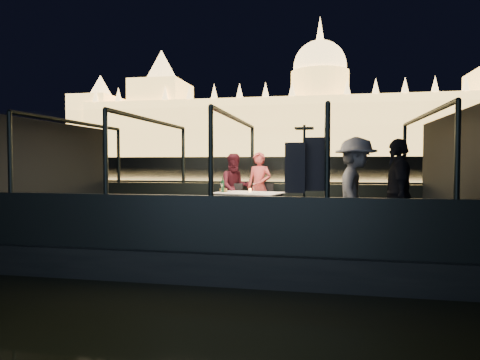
% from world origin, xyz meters
% --- Properties ---
extents(river_water, '(500.00, 500.00, 0.00)m').
position_xyz_m(river_water, '(0.00, 80.00, 0.00)').
color(river_water, black).
rests_on(river_water, ground).
extents(boat_hull, '(8.60, 4.40, 1.00)m').
position_xyz_m(boat_hull, '(0.00, 0.00, 0.00)').
color(boat_hull, black).
rests_on(boat_hull, river_water).
extents(boat_deck, '(8.00, 4.00, 0.04)m').
position_xyz_m(boat_deck, '(0.00, 0.00, 0.48)').
color(boat_deck, black).
rests_on(boat_deck, boat_hull).
extents(gunwale_port, '(8.00, 0.08, 0.90)m').
position_xyz_m(gunwale_port, '(0.00, 2.00, 0.95)').
color(gunwale_port, black).
rests_on(gunwale_port, boat_deck).
extents(gunwale_starboard, '(8.00, 0.08, 0.90)m').
position_xyz_m(gunwale_starboard, '(0.00, -2.00, 0.95)').
color(gunwale_starboard, black).
rests_on(gunwale_starboard, boat_deck).
extents(cabin_glass_port, '(8.00, 0.02, 1.40)m').
position_xyz_m(cabin_glass_port, '(0.00, 2.00, 2.10)').
color(cabin_glass_port, '#99B2B2').
rests_on(cabin_glass_port, gunwale_port).
extents(cabin_glass_starboard, '(8.00, 0.02, 1.40)m').
position_xyz_m(cabin_glass_starboard, '(0.00, -2.00, 2.10)').
color(cabin_glass_starboard, '#99B2B2').
rests_on(cabin_glass_starboard, gunwale_starboard).
extents(cabin_roof_glass, '(8.00, 4.00, 0.02)m').
position_xyz_m(cabin_roof_glass, '(0.00, 0.00, 2.80)').
color(cabin_roof_glass, '#99B2B2').
rests_on(cabin_roof_glass, boat_deck).
extents(end_wall_fore, '(0.02, 4.00, 2.30)m').
position_xyz_m(end_wall_fore, '(-4.00, 0.00, 1.65)').
color(end_wall_fore, black).
rests_on(end_wall_fore, boat_deck).
extents(end_wall_aft, '(0.02, 4.00, 2.30)m').
position_xyz_m(end_wall_aft, '(4.00, 0.00, 1.65)').
color(end_wall_aft, black).
rests_on(end_wall_aft, boat_deck).
extents(canopy_ribs, '(8.00, 4.00, 2.30)m').
position_xyz_m(canopy_ribs, '(0.00, 0.00, 1.65)').
color(canopy_ribs, black).
rests_on(canopy_ribs, boat_deck).
extents(embankment, '(400.00, 140.00, 6.00)m').
position_xyz_m(embankment, '(0.00, 210.00, 1.00)').
color(embankment, '#423D33').
rests_on(embankment, ground).
extents(parliament_building, '(220.00, 32.00, 60.00)m').
position_xyz_m(parliament_building, '(0.00, 175.00, 29.00)').
color(parliament_building, '#F2D18C').
rests_on(parliament_building, embankment).
extents(dining_table_central, '(1.68, 1.40, 0.77)m').
position_xyz_m(dining_table_central, '(0.15, 0.71, 0.89)').
color(dining_table_central, silver).
rests_on(dining_table_central, boat_deck).
extents(chair_port_left, '(0.46, 0.46, 0.91)m').
position_xyz_m(chair_port_left, '(-0.37, 1.38, 0.95)').
color(chair_port_left, black).
rests_on(chair_port_left, boat_deck).
extents(chair_port_right, '(0.46, 0.46, 0.91)m').
position_xyz_m(chair_port_right, '(0.36, 1.46, 0.95)').
color(chair_port_right, black).
rests_on(chair_port_right, boat_deck).
extents(coat_stand, '(0.58, 0.48, 2.01)m').
position_xyz_m(coat_stand, '(1.44, -1.75, 1.40)').
color(coat_stand, black).
rests_on(coat_stand, boat_deck).
extents(person_woman_coral, '(0.68, 0.54, 1.67)m').
position_xyz_m(person_woman_coral, '(0.24, 1.58, 1.25)').
color(person_woman_coral, '#CB4A4A').
rests_on(person_woman_coral, boat_deck).
extents(person_man_maroon, '(0.96, 0.87, 1.64)m').
position_xyz_m(person_man_maroon, '(-0.35, 1.60, 1.25)').
color(person_man_maroon, '#43121D').
rests_on(person_man_maroon, boat_deck).
extents(passenger_stripe, '(0.82, 1.28, 1.85)m').
position_xyz_m(passenger_stripe, '(2.28, -1.07, 1.35)').
color(passenger_stripe, silver).
rests_on(passenger_stripe, boat_deck).
extents(passenger_dark, '(0.52, 1.09, 1.81)m').
position_xyz_m(passenger_dark, '(2.91, -1.38, 1.35)').
color(passenger_dark, black).
rests_on(passenger_dark, boat_deck).
extents(wine_bottle, '(0.09, 0.09, 0.33)m').
position_xyz_m(wine_bottle, '(-0.45, 0.70, 1.42)').
color(wine_bottle, '#163C21').
rests_on(wine_bottle, dining_table_central).
extents(bread_basket, '(0.23, 0.23, 0.07)m').
position_xyz_m(bread_basket, '(-0.45, 0.77, 1.31)').
color(bread_basket, brown).
rests_on(bread_basket, dining_table_central).
extents(amber_candle, '(0.08, 0.08, 0.09)m').
position_xyz_m(amber_candle, '(0.15, 0.78, 1.31)').
color(amber_candle, '#FFA23F').
rests_on(amber_candle, dining_table_central).
extents(plate_near, '(0.23, 0.23, 0.01)m').
position_xyz_m(plate_near, '(0.30, 0.60, 1.27)').
color(plate_near, white).
rests_on(plate_near, dining_table_central).
extents(plate_far, '(0.24, 0.24, 0.01)m').
position_xyz_m(plate_far, '(-0.37, 0.90, 1.27)').
color(plate_far, white).
rests_on(plate_far, dining_table_central).
extents(wine_glass_white, '(0.08, 0.08, 0.19)m').
position_xyz_m(wine_glass_white, '(-0.44, 0.56, 1.36)').
color(wine_glass_white, white).
rests_on(wine_glass_white, dining_table_central).
extents(wine_glass_red, '(0.08, 0.08, 0.18)m').
position_xyz_m(wine_glass_red, '(0.19, 1.05, 1.36)').
color(wine_glass_red, white).
rests_on(wine_glass_red, dining_table_central).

